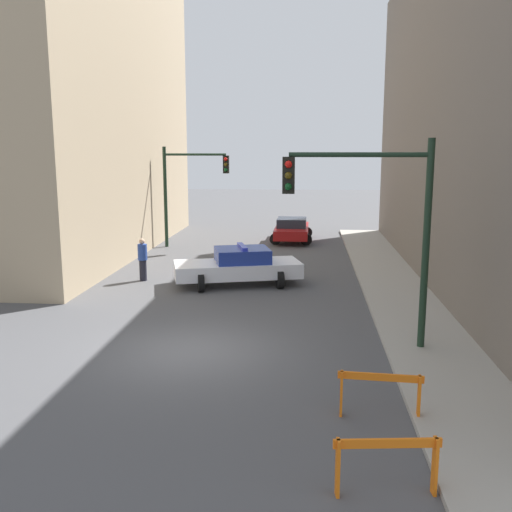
# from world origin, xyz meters

# --- Properties ---
(ground_plane) EXTENTS (120.00, 120.00, 0.00)m
(ground_plane) POSITION_xyz_m (0.00, 0.00, 0.00)
(ground_plane) COLOR #4C4C4F
(sidewalk_right) EXTENTS (2.40, 44.00, 0.12)m
(sidewalk_right) POSITION_xyz_m (6.20, 0.00, 0.06)
(sidewalk_right) COLOR #9E998E
(sidewalk_right) RESTS_ON ground_plane
(building_corner_left) EXTENTS (14.00, 20.00, 14.73)m
(building_corner_left) POSITION_xyz_m (-12.00, 14.00, 7.36)
(building_corner_left) COLOR tan
(building_corner_left) RESTS_ON ground_plane
(traffic_light_near) EXTENTS (3.64, 0.35, 5.20)m
(traffic_light_near) POSITION_xyz_m (4.73, 0.54, 3.53)
(traffic_light_near) COLOR black
(traffic_light_near) RESTS_ON sidewalk_right
(traffic_light_far) EXTENTS (3.44, 0.35, 5.20)m
(traffic_light_far) POSITION_xyz_m (-3.30, 15.52, 3.40)
(traffic_light_far) COLOR black
(traffic_light_far) RESTS_ON ground_plane
(police_car) EXTENTS (5.02, 3.11, 1.52)m
(police_car) POSITION_xyz_m (0.42, 7.29, 0.72)
(police_car) COLOR white
(police_car) RESTS_ON ground_plane
(parked_car_near) EXTENTS (2.31, 4.32, 1.31)m
(parked_car_near) POSITION_xyz_m (2.12, 17.96, 0.67)
(parked_car_near) COLOR maroon
(parked_car_near) RESTS_ON ground_plane
(pedestrian_crossing) EXTENTS (0.43, 0.43, 1.66)m
(pedestrian_crossing) POSITION_xyz_m (-3.38, 7.66, 0.86)
(pedestrian_crossing) COLOR black
(pedestrian_crossing) RESTS_ON ground_plane
(barrier_front) EXTENTS (1.59, 0.34, 0.90)m
(barrier_front) POSITION_xyz_m (4.20, -5.81, 0.62)
(barrier_front) COLOR orange
(barrier_front) RESTS_ON ground_plane
(barrier_mid) EXTENTS (1.60, 0.26, 0.90)m
(barrier_mid) POSITION_xyz_m (4.40, -3.32, 0.62)
(barrier_mid) COLOR orange
(barrier_mid) RESTS_ON ground_plane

